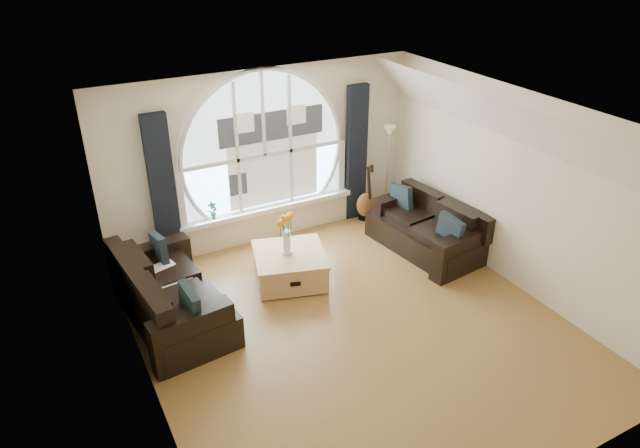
{
  "coord_description": "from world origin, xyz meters",
  "views": [
    {
      "loc": [
        -3.13,
        -4.96,
        4.58
      ],
      "look_at": [
        0.0,
        0.9,
        1.05
      ],
      "focal_mm": 32.35,
      "sensor_mm": 36.0,
      "label": 1
    }
  ],
  "objects": [
    {
      "name": "sofa_right",
      "position": [
        1.97,
        1.15,
        0.4
      ],
      "size": [
        1.13,
        1.9,
        0.8
      ],
      "primitive_type": "cube",
      "rotation": [
        0.0,
        0.0,
        0.13
      ],
      "color": "black",
      "rests_on": "ground"
    },
    {
      "name": "wall_right",
      "position": [
        2.5,
        0.0,
        1.35
      ],
      "size": [
        0.01,
        5.5,
        2.7
      ],
      "primitive_type": "cube",
      "color": "beige",
      "rests_on": "ground"
    },
    {
      "name": "coffee_chest",
      "position": [
        -0.25,
        1.34,
        0.24
      ],
      "size": [
        1.22,
        1.22,
        0.48
      ],
      "primitive_type": "cube",
      "rotation": [
        0.0,
        0.0,
        -0.29
      ],
      "color": "tan",
      "rests_on": "ground"
    },
    {
      "name": "wall_left",
      "position": [
        -2.5,
        0.0,
        1.35
      ],
      "size": [
        0.01,
        5.5,
        2.7
      ],
      "primitive_type": "cube",
      "color": "beige",
      "rests_on": "ground"
    },
    {
      "name": "potted_plant",
      "position": [
        -0.9,
        2.65,
        0.69
      ],
      "size": [
        0.17,
        0.13,
        0.28
      ],
      "primitive_type": "imported",
      "rotation": [
        0.0,
        0.0,
        0.24
      ],
      "color": "#1E6023",
      "rests_on": "window_sill"
    },
    {
      "name": "curtain_left",
      "position": [
        -1.6,
        2.63,
        1.15
      ],
      "size": [
        0.35,
        0.12,
        2.3
      ],
      "primitive_type": "cube",
      "color": "black",
      "rests_on": "ground"
    },
    {
      "name": "attic_slope",
      "position": [
        2.2,
        0.0,
        2.35
      ],
      "size": [
        0.92,
        5.5,
        0.72
      ],
      "primitive_type": "cube",
      "color": "silver",
      "rests_on": "ground"
    },
    {
      "name": "sofa_left",
      "position": [
        -1.96,
        1.19,
        0.4
      ],
      "size": [
        1.2,
        2.07,
        0.88
      ],
      "primitive_type": "cube",
      "rotation": [
        0.0,
        0.0,
        0.11
      ],
      "color": "black",
      "rests_on": "ground"
    },
    {
      "name": "window_frame",
      "position": [
        0.0,
        2.69,
        1.62
      ],
      "size": [
        2.76,
        0.08,
        2.15
      ],
      "primitive_type": "cube",
      "color": "white",
      "rests_on": "wall_back"
    },
    {
      "name": "guitar",
      "position": [
        1.69,
        2.39,
        0.53
      ],
      "size": [
        0.38,
        0.28,
        1.06
      ],
      "primitive_type": "cube",
      "rotation": [
        0.0,
        0.0,
        -0.11
      ],
      "color": "brown",
      "rests_on": "ground"
    },
    {
      "name": "window_sill",
      "position": [
        0.0,
        2.65,
        0.51
      ],
      "size": [
        2.9,
        0.22,
        0.08
      ],
      "primitive_type": "cube",
      "color": "white",
      "rests_on": "wall_back"
    },
    {
      "name": "wall_front",
      "position": [
        0.0,
        -2.75,
        1.35
      ],
      "size": [
        5.0,
        0.01,
        2.7
      ],
      "primitive_type": "cube",
      "color": "beige",
      "rests_on": "ground"
    },
    {
      "name": "curtain_right",
      "position": [
        1.6,
        2.63,
        1.15
      ],
      "size": [
        0.35,
        0.12,
        2.3
      ],
      "primitive_type": "cube",
      "color": "black",
      "rests_on": "ground"
    },
    {
      "name": "neighbor_house",
      "position": [
        0.15,
        2.71,
        1.5
      ],
      "size": [
        1.7,
        0.02,
        1.5
      ],
      "primitive_type": "cube",
      "color": "silver",
      "rests_on": "wall_back"
    },
    {
      "name": "wall_back",
      "position": [
        0.0,
        2.75,
        1.35
      ],
      "size": [
        5.0,
        0.01,
        2.7
      ],
      "primitive_type": "cube",
      "color": "beige",
      "rests_on": "ground"
    },
    {
      "name": "ceiling",
      "position": [
        0.0,
        0.0,
        2.7
      ],
      "size": [
        5.0,
        5.5,
        0.01
      ],
      "primitive_type": "cube",
      "color": "silver",
      "rests_on": "ground"
    },
    {
      "name": "floor_lamp",
      "position": [
        2.11,
        2.44,
        0.8
      ],
      "size": [
        0.24,
        0.24,
        1.6
      ],
      "primitive_type": "cube",
      "color": "#B2B2B2",
      "rests_on": "ground"
    },
    {
      "name": "ground",
      "position": [
        0.0,
        0.0,
        0.0
      ],
      "size": [
        5.0,
        5.5,
        0.01
      ],
      "primitive_type": "cube",
      "color": "brown",
      "rests_on": "ground"
    },
    {
      "name": "vase_flowers",
      "position": [
        -0.27,
        1.37,
        0.83
      ],
      "size": [
        0.24,
        0.24,
        0.7
      ],
      "primitive_type": "cube",
      "color": "white",
      "rests_on": "coffee_chest"
    },
    {
      "name": "throw_blanket",
      "position": [
        -2.0,
        1.44,
        0.5
      ],
      "size": [
        0.69,
        0.69,
        0.1
      ],
      "primitive_type": "cube",
      "rotation": [
        0.0,
        0.0,
        0.3
      ],
      "color": "silver",
      "rests_on": "sofa_left"
    },
    {
      "name": "arched_window",
      "position": [
        0.0,
        2.72,
        1.62
      ],
      "size": [
        2.6,
        0.06,
        2.15
      ],
      "primitive_type": "cube",
      "color": "silver",
      "rests_on": "wall_back"
    }
  ]
}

